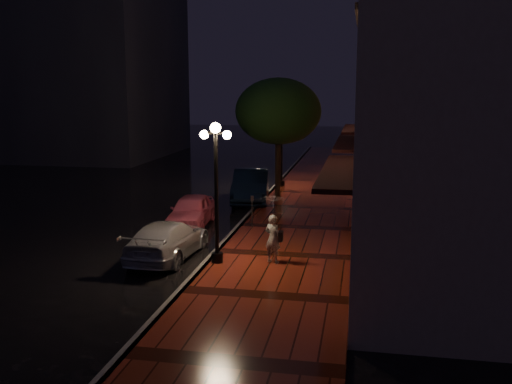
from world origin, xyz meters
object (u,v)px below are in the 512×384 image
Objects in this scene: silver_car at (168,239)px; woman_with_umbrella at (273,218)px; navy_car at (251,186)px; parking_meter at (252,208)px; pink_car at (191,211)px; streetlamp_far at (282,141)px; street_tree at (278,113)px; streetlamp_near at (216,184)px.

woman_with_umbrella is at bearing 177.28° from silver_car.
navy_car reaches higher than parking_meter.
pink_car is 2.51m from parking_meter.
navy_car reaches higher than pink_car.
navy_car is at bearing -104.33° from streetlamp_far.
street_tree is at bearing 22.77° from navy_car.
streetlamp_far is 1.02× the size of silver_car.
woman_with_umbrella is (1.70, 0.31, -1.05)m from streetlamp_near.
streetlamp_far reaches higher than woman_with_umbrella.
streetlamp_far is 3.65× the size of parking_meter.
woman_with_umbrella is (1.44, -10.68, -2.70)m from street_tree.
streetlamp_near is 1.17× the size of pink_car.
streetlamp_far is at bearing -95.24° from silver_car.
street_tree is at bearing -98.83° from silver_car.
woman_with_umbrella is 4.85m from parking_meter.
streetlamp_near is at bearing 163.26° from silver_car.
silver_car is (0.52, -4.32, -0.01)m from pink_car.
parking_meter is at bearing -86.18° from navy_car.
parking_meter is at bearing 88.19° from streetlamp_near.
woman_with_umbrella reaches higher than parking_meter.
pink_car is 5.51m from navy_car.
parking_meter is (1.10, -5.42, 0.09)m from navy_car.
street_tree is 4.92× the size of parking_meter.
pink_car is at bearing -25.32° from woman_with_umbrella.
woman_with_umbrella reaches higher than pink_car.
navy_car reaches higher than silver_car.
streetlamp_far is 9.30m from parking_meter.
streetlamp_far is at bearing -59.28° from woman_with_umbrella.
streetlamp_far is at bearing 90.00° from streetlamp_near.
pink_car is 0.87× the size of silver_car.
parking_meter is (0.15, -9.14, -1.74)m from streetlamp_far.
silver_car is (-1.82, -13.36, -1.99)m from streetlamp_far.
street_tree is (0.26, -3.01, 1.64)m from streetlamp_far.
pink_car is 6.22m from woman_with_umbrella.
streetlamp_far reaches higher than navy_car.
streetlamp_far is 3.44m from street_tree.
street_tree reaches higher than silver_car.
streetlamp_far is 13.83m from woman_with_umbrella.
streetlamp_far is 0.74× the size of street_tree.
navy_car is (-1.21, -0.71, -3.47)m from street_tree.
streetlamp_near is 5.17m from parking_meter.
street_tree is at bearing -85.09° from streetlamp_far.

